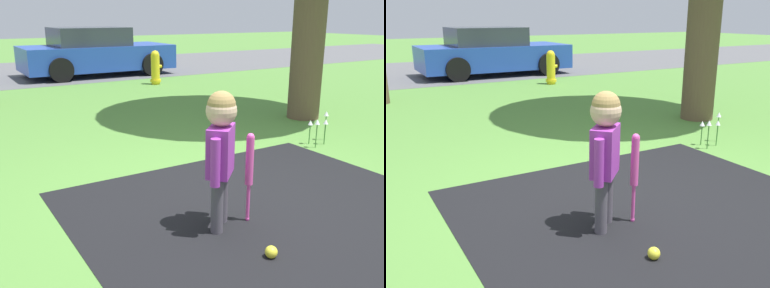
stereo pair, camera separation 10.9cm
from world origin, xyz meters
The scene contains 8 objects.
ground_plane centered at (0.00, 0.00, 0.00)m, with size 60.00×60.00×0.00m, color #518438.
street_strip centered at (0.00, 10.23, 0.00)m, with size 40.00×6.00×0.01m.
child centered at (-0.43, -0.39, 0.69)m, with size 0.34×0.32×1.06m.
baseball_bat centered at (-0.18, -0.42, 0.47)m, with size 0.06×0.06×0.72m.
sports_ball centered at (-0.39, -0.93, 0.04)m, with size 0.09×0.09×0.09m.
fire_hydrant centered at (2.42, 6.28, 0.39)m, with size 0.29×0.25×0.79m.
parked_car centered at (1.78, 8.61, 0.60)m, with size 3.96×2.05×1.27m.
flower_bed centered at (1.93, 0.78, 0.29)m, with size 0.42×0.24×0.38m.
Camera 1 is at (-2.18, -2.82, 1.57)m, focal length 40.00 mm.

